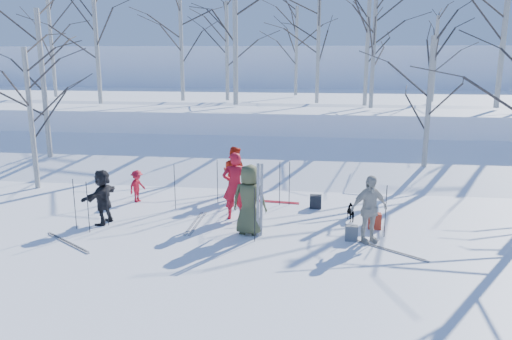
# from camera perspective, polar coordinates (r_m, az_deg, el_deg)

# --- Properties ---
(ground) EXTENTS (120.00, 120.00, 0.00)m
(ground) POSITION_cam_1_polar(r_m,az_deg,el_deg) (12.86, -0.86, -7.17)
(ground) COLOR white
(ground) RESTS_ON ground
(snow_ramp) EXTENTS (70.00, 9.49, 4.12)m
(snow_ramp) POSITION_cam_1_polar(r_m,az_deg,el_deg) (19.50, 2.07, 0.35)
(snow_ramp) COLOR white
(snow_ramp) RESTS_ON ground
(snow_plateau) EXTENTS (70.00, 18.00, 2.20)m
(snow_plateau) POSITION_cam_1_polar(r_m,az_deg,el_deg) (29.19, 3.92, 6.29)
(snow_plateau) COLOR white
(snow_plateau) RESTS_ON ground
(far_hill) EXTENTS (90.00, 30.00, 6.00)m
(far_hill) POSITION_cam_1_polar(r_m,az_deg,el_deg) (50.03, 5.44, 10.25)
(far_hill) COLOR white
(far_hill) RESTS_ON ground
(skier_olive_center) EXTENTS (0.94, 0.68, 1.80)m
(skier_olive_center) POSITION_cam_1_polar(r_m,az_deg,el_deg) (12.51, -0.78, -3.42)
(skier_olive_center) COLOR #41472B
(skier_olive_center) RESTS_ON ground
(skier_red_north) EXTENTS (0.77, 0.60, 1.87)m
(skier_red_north) POSITION_cam_1_polar(r_m,az_deg,el_deg) (13.68, -2.45, -1.81)
(skier_red_north) COLOR #B51022
(skier_red_north) RESTS_ON ground
(skier_redor_behind) EXTENTS (0.99, 0.89, 1.67)m
(skier_redor_behind) POSITION_cam_1_polar(r_m,az_deg,el_deg) (15.59, -2.49, -0.33)
(skier_redor_behind) COLOR red
(skier_redor_behind) RESTS_ON ground
(skier_red_seated) EXTENTS (0.57, 0.73, 0.99)m
(skier_red_seated) POSITION_cam_1_polar(r_m,az_deg,el_deg) (15.75, -13.42, -1.81)
(skier_red_seated) COLOR #B51022
(skier_red_seated) RESTS_ON ground
(skier_cream_east) EXTENTS (1.06, 0.79, 1.67)m
(skier_cream_east) POSITION_cam_1_polar(r_m,az_deg,el_deg) (12.28, 12.80, -4.38)
(skier_cream_east) COLOR beige
(skier_cream_east) RESTS_ON ground
(skier_grey_west) EXTENTS (0.70, 1.44, 1.49)m
(skier_grey_west) POSITION_cam_1_polar(r_m,az_deg,el_deg) (13.93, -17.10, -2.94)
(skier_grey_west) COLOR black
(skier_grey_west) RESTS_ON ground
(dog) EXTENTS (0.39, 0.57, 0.44)m
(dog) POSITION_cam_1_polar(r_m,az_deg,el_deg) (13.94, 10.90, -4.81)
(dog) COLOR black
(dog) RESTS_ON ground
(upright_ski_left) EXTENTS (0.10, 0.17, 1.90)m
(upright_ski_left) POSITION_cam_1_polar(r_m,az_deg,el_deg) (12.26, 0.22, -3.50)
(upright_ski_left) COLOR silver
(upright_ski_left) RESTS_ON ground
(upright_ski_right) EXTENTS (0.12, 0.23, 1.89)m
(upright_ski_right) POSITION_cam_1_polar(r_m,az_deg,el_deg) (12.27, 0.61, -3.49)
(upright_ski_right) COLOR silver
(upright_ski_right) RESTS_ON ground
(ski_pair_a) EXTENTS (0.21, 1.90, 0.02)m
(ski_pair_a) POSITION_cam_1_polar(r_m,az_deg,el_deg) (13.61, -6.90, -6.06)
(ski_pair_a) COLOR silver
(ski_pair_a) RESTS_ON ground
(ski_pair_b) EXTENTS (2.00, 2.09, 0.02)m
(ski_pair_b) POSITION_cam_1_polar(r_m,az_deg,el_deg) (12.15, 14.87, -8.81)
(ski_pair_b) COLOR silver
(ski_pair_b) RESTS_ON ground
(ski_pair_c) EXTENTS (0.60, 1.94, 0.02)m
(ski_pair_c) POSITION_cam_1_polar(r_m,az_deg,el_deg) (15.47, 1.46, -3.60)
(ski_pair_c) COLOR #AA1823
(ski_pair_c) RESTS_ON ground
(ski_pair_d) EXTENTS (1.98, 2.09, 0.02)m
(ski_pair_d) POSITION_cam_1_polar(r_m,az_deg,el_deg) (13.01, -20.72, -7.76)
(ski_pair_d) COLOR silver
(ski_pair_d) RESTS_ON ground
(ski_pole_a) EXTENTS (0.02, 0.02, 1.34)m
(ski_pole_a) POSITION_cam_1_polar(r_m,az_deg,el_deg) (13.37, -18.66, -4.05)
(ski_pole_a) COLOR black
(ski_pole_a) RESTS_ON ground
(ski_pole_b) EXTENTS (0.02, 0.02, 1.34)m
(ski_pole_b) POSITION_cam_1_polar(r_m,az_deg,el_deg) (13.75, -20.02, -3.68)
(ski_pole_b) COLOR black
(ski_pole_b) RESTS_ON ground
(ski_pole_c) EXTENTS (0.02, 0.02, 1.34)m
(ski_pole_c) POSITION_cam_1_polar(r_m,az_deg,el_deg) (15.00, 3.83, -1.53)
(ski_pole_c) COLOR black
(ski_pole_c) RESTS_ON ground
(ski_pole_d) EXTENTS (0.02, 0.02, 1.34)m
(ski_pole_d) POSITION_cam_1_polar(r_m,az_deg,el_deg) (14.76, -9.27, -1.92)
(ski_pole_d) COLOR black
(ski_pole_d) RESTS_ON ground
(ski_pole_e) EXTENTS (0.02, 0.02, 1.34)m
(ski_pole_e) POSITION_cam_1_polar(r_m,az_deg,el_deg) (15.25, -4.43, -1.30)
(ski_pole_e) COLOR black
(ski_pole_e) RESTS_ON ground
(ski_pole_f) EXTENTS (0.02, 0.02, 1.34)m
(ski_pole_f) POSITION_cam_1_polar(r_m,az_deg,el_deg) (13.20, 13.13, -3.90)
(ski_pole_f) COLOR black
(ski_pole_f) RESTS_ON ground
(ski_pole_g) EXTENTS (0.02, 0.02, 1.34)m
(ski_pole_g) POSITION_cam_1_polar(r_m,az_deg,el_deg) (13.75, -16.66, -3.44)
(ski_pole_g) COLOR black
(ski_pole_g) RESTS_ON ground
(ski_pole_h) EXTENTS (0.02, 0.02, 1.34)m
(ski_pole_h) POSITION_cam_1_polar(r_m,az_deg,el_deg) (12.06, -0.15, -5.18)
(ski_pole_h) COLOR black
(ski_pole_h) RESTS_ON ground
(ski_pole_i) EXTENTS (0.02, 0.02, 1.34)m
(ski_pole_i) POSITION_cam_1_polar(r_m,az_deg,el_deg) (12.75, 14.59, -4.59)
(ski_pole_i) COLOR black
(ski_pole_i) RESTS_ON ground
(ski_pole_j) EXTENTS (0.02, 0.02, 1.34)m
(ski_pole_j) POSITION_cam_1_polar(r_m,az_deg,el_deg) (14.96, 2.72, -1.56)
(ski_pole_j) COLOR black
(ski_pole_j) RESTS_ON ground
(backpack_red) EXTENTS (0.32, 0.22, 0.42)m
(backpack_red) POSITION_cam_1_polar(r_m,az_deg,el_deg) (13.42, 13.42, -5.70)
(backpack_red) COLOR #A62B19
(backpack_red) RESTS_ON ground
(backpack_grey) EXTENTS (0.30, 0.20, 0.38)m
(backpack_grey) POSITION_cam_1_polar(r_m,az_deg,el_deg) (12.50, 10.85, -7.09)
(backpack_grey) COLOR #53565A
(backpack_grey) RESTS_ON ground
(backpack_dark) EXTENTS (0.34, 0.24, 0.40)m
(backpack_dark) POSITION_cam_1_polar(r_m,az_deg,el_deg) (14.87, 6.82, -3.62)
(backpack_dark) COLOR black
(backpack_dark) RESTS_ON ground
(birch_plateau_a) EXTENTS (3.41, 3.41, 4.01)m
(birch_plateau_a) POSITION_cam_1_polar(r_m,az_deg,el_deg) (25.84, 19.76, 11.82)
(birch_plateau_a) COLOR silver
(birch_plateau_a) RESTS_ON snow_plateau
(birch_plateau_c) EXTENTS (3.95, 3.95, 4.78)m
(birch_plateau_c) POSITION_cam_1_polar(r_m,az_deg,el_deg) (28.34, 4.64, 13.35)
(birch_plateau_c) COLOR silver
(birch_plateau_c) RESTS_ON snow_plateau
(birch_plateau_d) EXTENTS (3.91, 3.91, 4.73)m
(birch_plateau_d) POSITION_cam_1_polar(r_m,az_deg,el_deg) (25.08, -3.34, 13.35)
(birch_plateau_d) COLOR silver
(birch_plateau_d) RESTS_ON snow_plateau
(birch_plateau_e) EXTENTS (6.09, 6.09, 7.84)m
(birch_plateau_e) POSITION_cam_1_polar(r_m,az_deg,el_deg) (23.86, 26.69, 15.78)
(birch_plateau_e) COLOR silver
(birch_plateau_e) RESTS_ON snow_plateau
(birch_plateau_f) EXTENTS (4.26, 4.26, 5.23)m
(birch_plateau_f) POSITION_cam_1_polar(r_m,az_deg,el_deg) (23.06, 12.61, 13.70)
(birch_plateau_f) COLOR silver
(birch_plateau_f) RESTS_ON snow_plateau
(birch_plateau_g) EXTENTS (3.98, 3.98, 4.83)m
(birch_plateau_g) POSITION_cam_1_polar(r_m,az_deg,el_deg) (23.86, 7.11, 13.40)
(birch_plateau_g) COLOR silver
(birch_plateau_g) RESTS_ON snow_plateau
(birch_plateau_h) EXTENTS (6.05, 6.05, 7.78)m
(birch_plateau_h) POSITION_cam_1_polar(r_m,az_deg,el_deg) (22.96, -2.41, 17.19)
(birch_plateau_h) COLOR silver
(birch_plateau_h) RESTS_ON snow_plateau
(birch_plateau_i) EXTENTS (3.90, 3.90, 4.71)m
(birch_plateau_i) POSITION_cam_1_polar(r_m,az_deg,el_deg) (21.98, 13.28, 13.04)
(birch_plateau_i) COLOR silver
(birch_plateau_i) RESTS_ON snow_plateau
(birch_plateau_j) EXTENTS (4.36, 4.36, 5.37)m
(birch_plateau_j) POSITION_cam_1_polar(r_m,az_deg,el_deg) (29.16, -22.34, 13.01)
(birch_plateau_j) COLOR silver
(birch_plateau_j) RESTS_ON snow_plateau
(birch_plateau_k) EXTENTS (4.66, 4.66, 5.80)m
(birch_plateau_k) POSITION_cam_1_polar(r_m,az_deg,el_deg) (24.49, -17.79, 14.02)
(birch_plateau_k) COLOR silver
(birch_plateau_k) RESTS_ON snow_plateau
(birch_plateau_l) EXTENTS (4.15, 4.15, 5.07)m
(birch_plateau_l) POSITION_cam_1_polar(r_m,az_deg,el_deg) (25.18, -8.53, 13.61)
(birch_plateau_l) COLOR silver
(birch_plateau_l) RESTS_ON snow_plateau
(birch_edge_a) EXTENTS (3.87, 3.87, 4.68)m
(birch_edge_a) POSITION_cam_1_polar(r_m,az_deg,el_deg) (18.18, -24.32, 5.27)
(birch_edge_a) COLOR silver
(birch_edge_a) RESTS_ON ground
(birch_edge_d) EXTENTS (4.87, 4.87, 6.10)m
(birch_edge_d) POSITION_cam_1_polar(r_m,az_deg,el_deg) (20.74, -23.05, 8.20)
(birch_edge_d) COLOR silver
(birch_edge_d) RESTS_ON ground
(birch_edge_e) EXTENTS (4.15, 4.15, 5.07)m
(birch_edge_e) POSITION_cam_1_polar(r_m,az_deg,el_deg) (18.40, 19.08, 6.40)
(birch_edge_e) COLOR silver
(birch_edge_e) RESTS_ON ground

